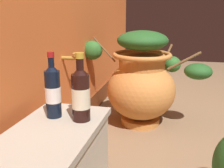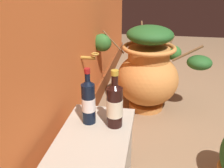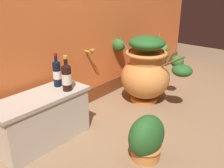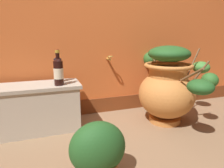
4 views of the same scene
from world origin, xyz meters
name	(u,v)px [view 2 (image 2 of 4)]	position (x,y,z in m)	size (l,w,h in m)	color
terracotta_urn	(148,70)	(0.53, 0.64, 0.36)	(0.84, 1.00, 0.74)	#CC7F3D
wine_bottle_left	(88,100)	(-0.47, 0.91, 0.55)	(0.07, 0.07, 0.29)	black
wine_bottle_middle	(115,103)	(-0.48, 0.78, 0.54)	(0.08, 0.08, 0.30)	black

